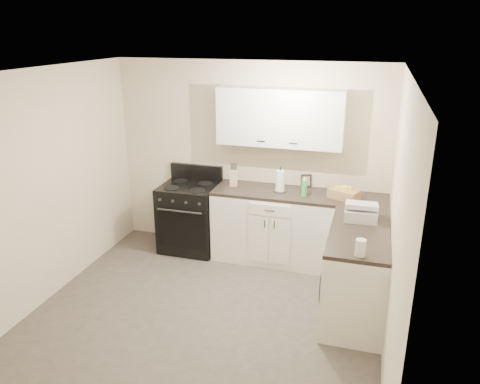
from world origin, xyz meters
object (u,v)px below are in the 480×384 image
(stove, at_px, (190,217))
(knife_block, at_px, (234,178))
(countertop_grill, at_px, (361,214))
(wicker_basket, at_px, (344,194))
(paper_towel, at_px, (280,181))

(stove, distance_m, knife_block, 0.84)
(knife_block, distance_m, countertop_grill, 1.76)
(wicker_basket, relative_size, countertop_grill, 1.01)
(knife_block, bearing_deg, paper_towel, -18.69)
(knife_block, bearing_deg, stove, 172.79)
(wicker_basket, xyz_separation_m, countertop_grill, (0.22, -0.60, 0.00))
(paper_towel, bearing_deg, wicker_basket, -2.15)
(paper_towel, xyz_separation_m, wicker_basket, (0.79, -0.03, -0.08))
(paper_towel, height_order, countertop_grill, paper_towel)
(knife_block, height_order, wicker_basket, knife_block)
(stove, xyz_separation_m, wicker_basket, (2.00, 0.00, 0.54))
(stove, bearing_deg, knife_block, 7.34)
(stove, distance_m, paper_towel, 1.36)
(knife_block, relative_size, countertop_grill, 0.62)
(wicker_basket, bearing_deg, countertop_grill, -70.02)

